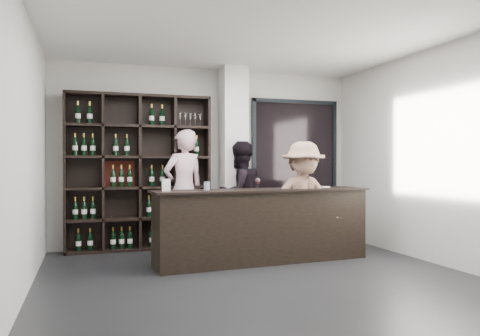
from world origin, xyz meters
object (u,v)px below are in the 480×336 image
object	(u,v)px
wine_shelf	(139,172)
taster_pink	(184,189)
customer	(304,201)
tasting_counter	(263,225)
taster_black	(240,195)

from	to	relation	value
wine_shelf	taster_pink	size ratio (longest dim) A/B	1.29
customer	tasting_counter	bearing A→B (deg)	-176.94
taster_black	taster_pink	bearing A→B (deg)	-32.38
tasting_counter	customer	bearing A→B (deg)	-9.44
taster_black	customer	xyz separation A→B (m)	(0.55, -1.16, -0.02)
taster_pink	customer	world-z (taller)	taster_pink
wine_shelf	taster_black	world-z (taller)	wine_shelf
tasting_counter	customer	distance (m)	0.66
taster_black	customer	bearing A→B (deg)	95.69
taster_pink	customer	xyz separation A→B (m)	(1.41, -1.35, -0.11)
wine_shelf	customer	distance (m)	2.60
wine_shelf	taster_pink	world-z (taller)	wine_shelf
tasting_counter	taster_pink	size ratio (longest dim) A/B	1.62
taster_pink	taster_black	xyz separation A→B (m)	(0.85, -0.19, -0.09)
taster_pink	taster_black	world-z (taller)	taster_pink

